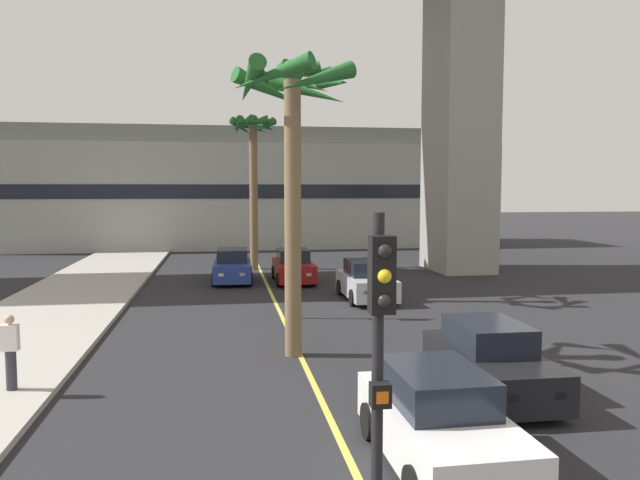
% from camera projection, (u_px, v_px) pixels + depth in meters
% --- Properties ---
extents(lane_stripe_center, '(0.14, 56.00, 0.01)m').
position_uv_depth(lane_stripe_center, '(278.00, 308.00, 23.10)').
color(lane_stripe_center, '#DBCC4C').
rests_on(lane_stripe_center, ground).
extents(pier_building_backdrop, '(37.55, 8.04, 8.85)m').
position_uv_depth(pier_building_backdrop, '(248.00, 189.00, 47.95)').
color(pier_building_backdrop, '#ADB2A8').
rests_on(pier_building_backdrop, ground).
extents(car_queue_front, '(1.84, 4.10, 1.56)m').
position_uv_depth(car_queue_front, '(366.00, 282.00, 24.89)').
color(car_queue_front, '#B7BABF').
rests_on(car_queue_front, ground).
extents(car_queue_second, '(1.94, 4.16, 1.56)m').
position_uv_depth(car_queue_second, '(233.00, 267.00, 29.58)').
color(car_queue_second, navy).
rests_on(car_queue_second, ground).
extents(car_queue_third, '(1.87, 4.12, 1.56)m').
position_uv_depth(car_queue_third, '(490.00, 361.00, 13.42)').
color(car_queue_third, black).
rests_on(car_queue_third, ground).
extents(car_queue_fourth, '(1.84, 4.10, 1.56)m').
position_uv_depth(car_queue_fourth, '(293.00, 267.00, 29.55)').
color(car_queue_fourth, maroon).
rests_on(car_queue_fourth, ground).
extents(car_queue_fifth, '(1.88, 4.12, 1.56)m').
position_uv_depth(car_queue_fifth, '(438.00, 422.00, 9.95)').
color(car_queue_fifth, white).
rests_on(car_queue_fifth, ground).
extents(traffic_light_median_near, '(0.24, 0.37, 4.20)m').
position_uv_depth(traffic_light_median_near, '(379.00, 362.00, 6.18)').
color(traffic_light_median_near, black).
rests_on(traffic_light_median_near, ground).
extents(traffic_light_median_far, '(0.24, 0.37, 4.20)m').
position_uv_depth(traffic_light_median_far, '(295.00, 239.00, 21.03)').
color(traffic_light_median_far, black).
rests_on(traffic_light_median_far, ground).
extents(palm_tree_near_median, '(3.30, 3.32, 9.21)m').
position_uv_depth(palm_tree_near_median, '(293.00, 109.00, 24.05)').
color(palm_tree_near_median, brown).
rests_on(palm_tree_near_median, ground).
extents(palm_tree_mid_median, '(2.67, 2.64, 8.40)m').
position_uv_depth(palm_tree_mid_median, '(253.00, 151.00, 33.85)').
color(palm_tree_mid_median, brown).
rests_on(palm_tree_mid_median, ground).
extents(palm_tree_far_median, '(3.30, 3.44, 7.72)m').
position_uv_depth(palm_tree_far_median, '(292.00, 129.00, 16.11)').
color(palm_tree_far_median, brown).
rests_on(palm_tree_far_median, ground).
extents(pedestrian_mid_block, '(0.34, 0.22, 1.62)m').
position_uv_depth(pedestrian_mid_block, '(10.00, 351.00, 13.25)').
color(pedestrian_mid_block, '#2D2D38').
rests_on(pedestrian_mid_block, sidewalk_left).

